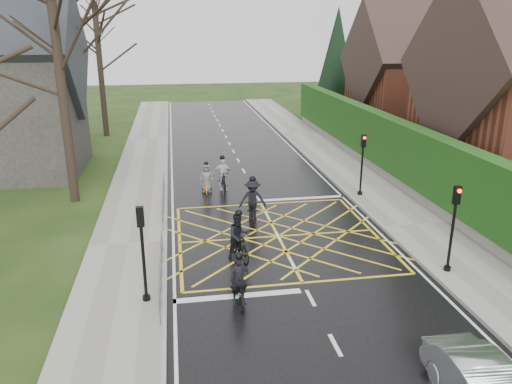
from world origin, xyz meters
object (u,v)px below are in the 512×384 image
object	(u,v)px
cyclist_lead	(207,182)
cyclist_back	(239,240)
cyclist_mid	(253,205)
cyclist_front	(223,178)
cyclist_rear	(239,287)

from	to	relation	value
cyclist_lead	cyclist_back	bearing A→B (deg)	-80.97
cyclist_mid	cyclist_front	distance (m)	4.65
cyclist_front	cyclist_lead	bearing A→B (deg)	-173.58
cyclist_mid	cyclist_back	bearing A→B (deg)	-99.44
cyclist_rear	cyclist_back	world-z (taller)	cyclist_back
cyclist_back	cyclist_mid	world-z (taller)	cyclist_mid
cyclist_back	cyclist_front	distance (m)	8.24
cyclist_rear	cyclist_lead	size ratio (longest dim) A/B	1.02
cyclist_lead	cyclist_mid	bearing A→B (deg)	-64.16
cyclist_front	cyclist_back	bearing A→B (deg)	-94.58
cyclist_back	cyclist_mid	bearing A→B (deg)	59.66
cyclist_back	cyclist_mid	distance (m)	3.83
cyclist_front	cyclist_lead	xyz separation A→B (m)	(-0.85, -0.14, -0.13)
cyclist_rear	cyclist_front	xyz separation A→B (m)	(0.65, 11.39, 0.15)
cyclist_mid	cyclist_lead	distance (m)	4.75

